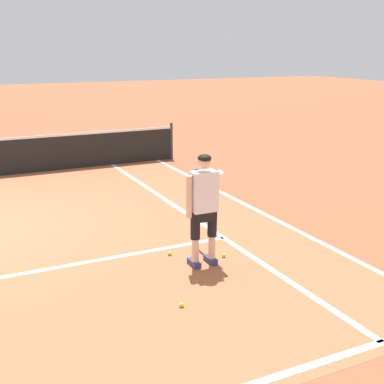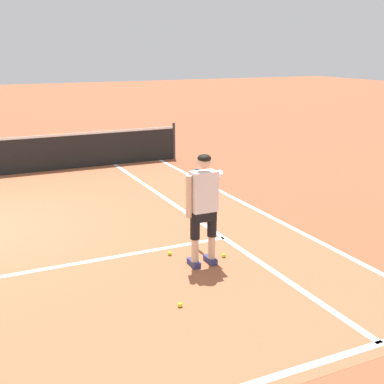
{
  "view_description": "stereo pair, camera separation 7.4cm",
  "coord_description": "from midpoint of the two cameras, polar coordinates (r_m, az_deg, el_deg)",
  "views": [
    {
      "loc": [
        0.02,
        -9.54,
        3.16
      ],
      "look_at": [
        3.28,
        -2.8,
        1.05
      ],
      "focal_mm": 47.73,
      "sensor_mm": 36.0,
      "label": 1
    },
    {
      "loc": [
        0.09,
        -9.57,
        3.16
      ],
      "look_at": [
        3.28,
        -2.8,
        1.05
      ],
      "focal_mm": 47.73,
      "sensor_mm": 36.0,
      "label": 2
    }
  ],
  "objects": [
    {
      "name": "line_singles_right",
      "position": [
        10.04,
        -0.03,
        -2.58
      ],
      "size": [
        0.1,
        10.02,
        0.01
      ],
      "primitive_type": "cube",
      "color": "white",
      "rests_on": "ground"
    },
    {
      "name": "line_doubles_right",
      "position": [
        10.67,
        6.67,
        -1.57
      ],
      "size": [
        0.1,
        10.02,
        0.01
      ],
      "primitive_type": "cube",
      "color": "white",
      "rests_on": "ground"
    },
    {
      "name": "tennis_player",
      "position": [
        7.48,
        1.55,
        -1.14
      ],
      "size": [
        0.63,
        1.11,
        1.71
      ],
      "color": "navy",
      "rests_on": "ground"
    },
    {
      "name": "tennis_ball_near_feet",
      "position": [
        8.14,
        -2.24,
        -6.88
      ],
      "size": [
        0.07,
        0.07,
        0.07
      ],
      "primitive_type": "sphere",
      "color": "#CCE02D",
      "rests_on": "ground"
    },
    {
      "name": "tennis_ball_by_baseline",
      "position": [
        8.08,
        3.83,
        -7.08
      ],
      "size": [
        0.07,
        0.07,
        0.07
      ],
      "primitive_type": "sphere",
      "color": "#CCE02D",
      "rests_on": "ground"
    },
    {
      "name": "tennis_ball_mid_court",
      "position": [
        6.62,
        -1.01,
        -12.48
      ],
      "size": [
        0.07,
        0.07,
        0.07
      ],
      "primitive_type": "sphere",
      "color": "#CCE02D",
      "rests_on": "ground"
    }
  ]
}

